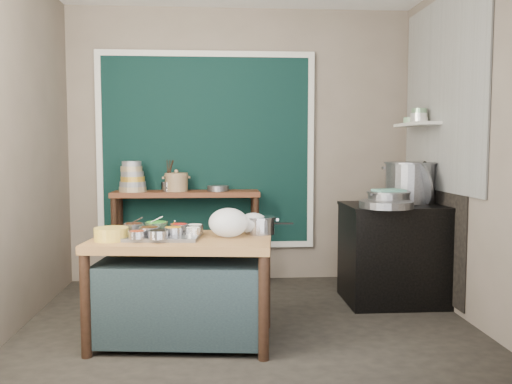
{
  "coord_description": "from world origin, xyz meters",
  "views": [
    {
      "loc": [
        -0.23,
        -4.13,
        1.39
      ],
      "look_at": [
        0.08,
        0.25,
        1.02
      ],
      "focal_mm": 38.0,
      "sensor_mm": 36.0,
      "label": 1
    }
  ],
  "objects": [
    {
      "name": "stock_pot",
      "position": [
        1.52,
        0.7,
        1.07
      ],
      "size": [
        0.55,
        0.55,
        0.37
      ],
      "primitive_type": null,
      "rotation": [
        0.0,
        0.0,
        -0.17
      ],
      "color": "gray",
      "rests_on": "stove_top"
    },
    {
      "name": "stove_top",
      "position": [
        1.35,
        0.55,
        0.86
      ],
      "size": [
        0.92,
        0.69,
        0.03
      ],
      "primitive_type": "cube",
      "color": "black",
      "rests_on": "stove_block"
    },
    {
      "name": "curtain_frame",
      "position": [
        -0.35,
        1.46,
        1.35
      ],
      "size": [
        2.22,
        0.03,
        2.02
      ],
      "primitive_type": null,
      "color": "beige",
      "rests_on": "back_wall"
    },
    {
      "name": "back_wall",
      "position": [
        0.0,
        1.51,
        1.4
      ],
      "size": [
        3.5,
        0.02,
        2.8
      ],
      "primitive_type": "cube",
      "color": "#75675A",
      "rests_on": "floor"
    },
    {
      "name": "shelf_bowl_stack",
      "position": [
        1.63,
        0.8,
        1.67
      ],
      "size": [
        0.16,
        0.16,
        0.13
      ],
      "color": "silver",
      "rests_on": "wall_shelf"
    },
    {
      "name": "stove_block",
      "position": [
        1.35,
        0.55,
        0.42
      ],
      "size": [
        0.9,
        0.68,
        0.85
      ],
      "primitive_type": "cube",
      "color": "black",
      "rests_on": "floor"
    },
    {
      "name": "right_wall",
      "position": [
        1.76,
        0.0,
        1.4
      ],
      "size": [
        0.02,
        3.0,
        2.8
      ],
      "primitive_type": "cube",
      "color": "#75675A",
      "rests_on": "floor"
    },
    {
      "name": "green_cloth",
      "position": [
        1.24,
        0.46,
        1.01
      ],
      "size": [
        0.28,
        0.23,
        0.02
      ],
      "primitive_type": "cube",
      "rotation": [
        0.0,
        0.0,
        0.22
      ],
      "color": "#64A393",
      "rests_on": "steamer"
    },
    {
      "name": "ceramic_crock",
      "position": [
        -0.64,
        1.26,
        1.03
      ],
      "size": [
        0.31,
        0.31,
        0.16
      ],
      "primitive_type": null,
      "rotation": [
        0.0,
        0.0,
        0.36
      ],
      "color": "#88674A",
      "rests_on": "back_counter"
    },
    {
      "name": "pot_lid",
      "position": [
        1.57,
        0.53,
        1.07
      ],
      "size": [
        0.12,
        0.39,
        0.38
      ],
      "primitive_type": "cylinder",
      "rotation": [
        0.0,
        1.36,
        0.06
      ],
      "color": "gray",
      "rests_on": "stove_top"
    },
    {
      "name": "plastic_bag_a",
      "position": [
        -0.16,
        -0.33,
        0.85
      ],
      "size": [
        0.28,
        0.24,
        0.21
      ],
      "primitive_type": "ellipsoid",
      "rotation": [
        0.0,
        0.0,
        -0.02
      ],
      "color": "white",
      "rests_on": "prep_table"
    },
    {
      "name": "shelf_bowl_green",
      "position": [
        1.63,
        0.99,
        1.64
      ],
      "size": [
        0.19,
        0.19,
        0.06
      ],
      "primitive_type": "cylinder",
      "rotation": [
        0.0,
        0.0,
        0.25
      ],
      "color": "gray",
      "rests_on": "wall_shelf"
    },
    {
      "name": "saucepan",
      "position": [
        0.07,
        -0.2,
        0.81
      ],
      "size": [
        0.24,
        0.24,
        0.13
      ],
      "primitive_type": null,
      "rotation": [
        0.0,
        0.0,
        -0.04
      ],
      "color": "gray",
      "rests_on": "prep_table"
    },
    {
      "name": "steamer",
      "position": [
        1.24,
        0.46,
        0.94
      ],
      "size": [
        0.5,
        0.5,
        0.12
      ],
      "primitive_type": null,
      "rotation": [
        0.0,
        0.0,
        0.39
      ],
      "color": "gray",
      "rests_on": "stove_top"
    },
    {
      "name": "curtain_panel",
      "position": [
        -0.35,
        1.47,
        1.35
      ],
      "size": [
        2.1,
        0.02,
        1.9
      ],
      "primitive_type": "cube",
      "color": "black",
      "rests_on": "back_wall"
    },
    {
      "name": "wall_shelf",
      "position": [
        1.63,
        0.85,
        1.6
      ],
      "size": [
        0.22,
        0.7,
        0.03
      ],
      "primitive_type": "cube",
      "color": "beige",
      "rests_on": "right_wall"
    },
    {
      "name": "left_wall",
      "position": [
        -1.76,
        0.0,
        1.4
      ],
      "size": [
        0.02,
        3.0,
        2.8
      ],
      "primitive_type": "cube",
      "color": "#75675A",
      "rests_on": "floor"
    },
    {
      "name": "wide_bowl",
      "position": [
        -0.23,
        1.27,
        0.98
      ],
      "size": [
        0.27,
        0.27,
        0.05
      ],
      "primitive_type": "cylinder",
      "rotation": [
        0.0,
        0.0,
        -0.32
      ],
      "color": "gray",
      "rests_on": "back_counter"
    },
    {
      "name": "tile_panel",
      "position": [
        1.74,
        0.55,
        1.85
      ],
      "size": [
        0.02,
        1.7,
        1.7
      ],
      "primitive_type": "cube",
      "color": "#B2B2AA",
      "rests_on": "right_wall"
    },
    {
      "name": "yellow_basin",
      "position": [
        -0.96,
        -0.41,
        0.79
      ],
      "size": [
        0.3,
        0.3,
        0.09
      ],
      "primitive_type": "cylinder",
      "rotation": [
        0.0,
        0.0,
        -0.37
      ],
      "color": "gold",
      "rests_on": "prep_table"
    },
    {
      "name": "shallow_pan",
      "position": [
        1.17,
        0.28,
        0.91
      ],
      "size": [
        0.59,
        0.59,
        0.06
      ],
      "primitive_type": "cylinder",
      "rotation": [
        0.0,
        0.0,
        0.4
      ],
      "color": "gray",
      "rests_on": "stove_top"
    },
    {
      "name": "back_counter",
      "position": [
        -0.55,
        1.28,
        0.47
      ],
      "size": [
        1.45,
        0.4,
        0.95
      ],
      "primitive_type": "cube",
      "color": "#5A2D19",
      "rests_on": "floor"
    },
    {
      "name": "utensil_cup",
      "position": [
        -0.72,
        1.26,
        1.0
      ],
      "size": [
        0.2,
        0.2,
        0.1
      ],
      "primitive_type": "cylinder",
      "rotation": [
        0.0,
        0.0,
        0.31
      ],
      "color": "gray",
      "rests_on": "back_counter"
    },
    {
      "name": "plastic_bag_b",
      "position": [
        0.02,
        -0.21,
        0.83
      ],
      "size": [
        0.25,
        0.23,
        0.16
      ],
      "primitive_type": "ellipsoid",
      "rotation": [
        0.0,
        0.0,
        -0.31
      ],
      "color": "white",
      "rests_on": "prep_table"
    },
    {
      "name": "bowl_stack",
      "position": [
        -1.07,
        1.25,
        1.08
      ],
      "size": [
        0.27,
        0.27,
        0.3
      ],
      "color": "tan",
      "rests_on": "back_counter"
    },
    {
      "name": "prep_table",
      "position": [
        -0.49,
        -0.33,
        0.38
      ],
      "size": [
        1.32,
        0.85,
        0.75
      ],
      "primitive_type": "cube",
      "rotation": [
        0.0,
        0.0,
        -0.11
      ],
      "color": "brown",
      "rests_on": "floor"
    },
    {
      "name": "floor",
      "position": [
        0.0,
        0.0,
        -0.01
      ],
      "size": [
        3.5,
        3.0,
        0.02
      ],
      "primitive_type": "cube",
      "color": "#2A2620",
      "rests_on": "ground"
    },
    {
      "name": "condiment_bowls",
      "position": [
        -0.64,
        -0.3,
        0.8
      ],
      "size": [
        0.58,
        0.48,
        0.07
      ],
      "color": "gray",
      "rests_on": "condiment_tray"
    },
    {
      "name": "soot_patch",
      "position": [
        1.74,
        0.65,
        0.7
      ],
      "size": [
        0.01,
        1.3,
        1.3
      ],
      "primitive_type": "cube",
      "color": "black",
      "rests_on": "right_wall"
    },
    {
      "name": "condiment_tray",
      "position": [
        -0.65,
        -0.32,
        0.76
      ],
      "size": [
        0.6,
        0.46,
        0.03
      ],
      "primitive_type": "cube",
      "rotation": [
        0.0,
        0.0,
        -0.1
      ],
      "color": "gray",
      "rests_on": "prep_table"
    }
  ]
}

